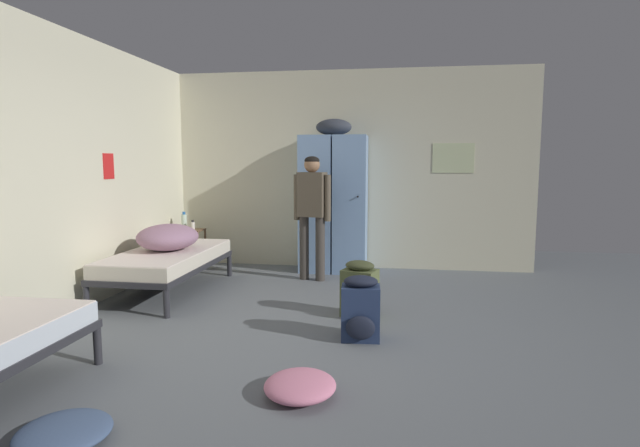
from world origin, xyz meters
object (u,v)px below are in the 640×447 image
(person_traveler, at_px, (312,206))
(clothes_pile_denim, at_px, (64,432))
(water_bottle, at_px, (184,221))
(lotion_bottle, at_px, (193,226))
(locker_bank, at_px, (334,201))
(bed_left_rear, at_px, (167,260))
(clothes_pile_pink, at_px, (300,386))
(backpack_olive, at_px, (359,290))
(shelf_unit, at_px, (190,245))
(bedding_heap, at_px, (168,237))
(backpack_navy, at_px, (361,310))

(person_traveler, relative_size, clothes_pile_denim, 3.14)
(water_bottle, distance_m, clothes_pile_denim, 4.48)
(lotion_bottle, bearing_deg, locker_bank, 8.07)
(bed_left_rear, height_order, clothes_pile_pink, bed_left_rear)
(backpack_olive, height_order, clothes_pile_denim, backpack_olive)
(shelf_unit, distance_m, bed_left_rear, 1.24)
(bedding_heap, bearing_deg, backpack_olive, -15.14)
(backpack_navy, bearing_deg, lotion_bottle, 135.99)
(clothes_pile_denim, bearing_deg, person_traveler, 80.00)
(water_bottle, relative_size, lotion_bottle, 1.79)
(locker_bank, relative_size, bed_left_rear, 1.09)
(bed_left_rear, bearing_deg, person_traveler, 29.31)
(shelf_unit, height_order, clothes_pile_pink, shelf_unit)
(locker_bank, bearing_deg, backpack_navy, -77.96)
(lotion_bottle, bearing_deg, clothes_pile_denim, -76.28)
(person_traveler, bearing_deg, bed_left_rear, -150.69)
(person_traveler, distance_m, backpack_olive, 1.75)
(bed_left_rear, distance_m, water_bottle, 1.31)
(locker_bank, distance_m, bedding_heap, 2.27)
(backpack_navy, xyz_separation_m, backpack_olive, (-0.06, 0.65, 0.00))
(backpack_navy, bearing_deg, shelf_unit, 136.32)
(bed_left_rear, xyz_separation_m, bedding_heap, (0.00, 0.03, 0.26))
(clothes_pile_pink, bearing_deg, water_bottle, 123.23)
(bed_left_rear, height_order, lotion_bottle, lotion_bottle)
(backpack_navy, height_order, clothes_pile_denim, backpack_navy)
(backpack_olive, bearing_deg, lotion_bottle, 144.20)
(locker_bank, distance_m, backpack_navy, 2.83)
(lotion_bottle, distance_m, backpack_navy, 3.48)
(bed_left_rear, relative_size, person_traveler, 1.21)
(water_bottle, height_order, backpack_navy, water_bottle)
(bedding_heap, xyz_separation_m, backpack_olive, (2.25, -0.61, -0.38))
(water_bottle, xyz_separation_m, backpack_navy, (2.64, -2.47, -0.42))
(water_bottle, bearing_deg, backpack_olive, -35.09)
(bedding_heap, distance_m, person_traveler, 1.78)
(shelf_unit, distance_m, backpack_olive, 3.08)
(shelf_unit, bearing_deg, backpack_olive, -35.64)
(clothes_pile_pink, bearing_deg, lotion_bottle, 121.94)
(person_traveler, bearing_deg, bedding_heap, -151.49)
(backpack_navy, bearing_deg, backpack_olive, 95.29)
(locker_bank, bearing_deg, water_bottle, -174.14)
(bedding_heap, xyz_separation_m, clothes_pile_pink, (2.00, -2.36, -0.57))
(bedding_heap, bearing_deg, clothes_pile_pink, -49.67)
(backpack_olive, xyz_separation_m, clothes_pile_pink, (-0.24, -1.75, -0.19))
(shelf_unit, height_order, bed_left_rear, shelf_unit)
(backpack_navy, bearing_deg, locker_bank, 102.04)
(clothes_pile_denim, bearing_deg, bedding_heap, 105.44)
(bedding_heap, xyz_separation_m, clothes_pile_denim, (0.85, -3.08, -0.59))
(locker_bank, bearing_deg, lotion_bottle, -171.93)
(backpack_navy, distance_m, clothes_pile_pink, 1.16)
(bed_left_rear, height_order, water_bottle, water_bottle)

